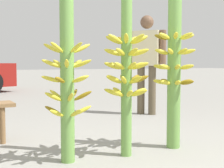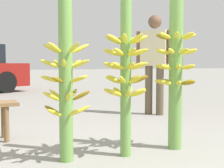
% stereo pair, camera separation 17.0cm
% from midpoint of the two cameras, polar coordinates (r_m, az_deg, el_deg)
% --- Properties ---
extents(ground_plane, '(80.00, 80.00, 0.00)m').
position_cam_midpoint_polar(ground_plane, '(2.79, 8.35, -14.60)').
color(ground_plane, gray).
extents(banana_stalk_left, '(0.46, 0.46, 1.58)m').
position_cam_midpoint_polar(banana_stalk_left, '(2.78, -6.74, 1.66)').
color(banana_stalk_left, '#6B9E47').
rests_on(banana_stalk_left, ground_plane).
extents(banana_stalk_center, '(0.43, 0.44, 1.73)m').
position_cam_midpoint_polar(banana_stalk_center, '(2.92, 4.21, 3.41)').
color(banana_stalk_center, '#6B9E47').
rests_on(banana_stalk_center, ground_plane).
extents(banana_stalk_right, '(0.43, 0.43, 1.56)m').
position_cam_midpoint_polar(banana_stalk_right, '(3.26, 13.04, 2.47)').
color(banana_stalk_right, '#6B9E47').
rests_on(banana_stalk_right, ground_plane).
extents(vendor_person, '(0.48, 0.61, 1.69)m').
position_cam_midpoint_polar(vendor_person, '(5.38, 8.70, 5.09)').
color(vendor_person, brown).
rests_on(vendor_person, ground_plane).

